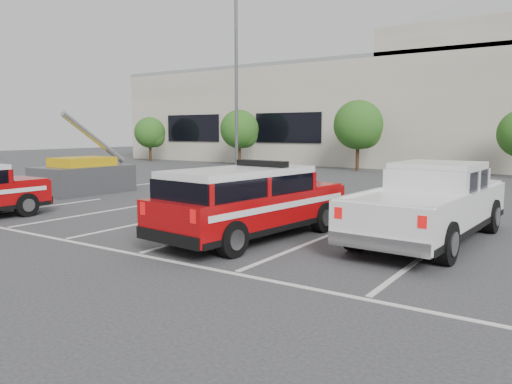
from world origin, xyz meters
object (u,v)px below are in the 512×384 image
Objects in this scene: tree_left at (241,131)px; light_pole_left at (236,86)px; tree_far_left at (151,134)px; tree_mid_left at (360,127)px; convention_building at (470,106)px; white_pickup at (430,210)px; utility_rig at (80,177)px; fire_chief_suv at (250,207)px.

light_pole_left is (6.91, -10.05, 2.41)m from tree_left.
tree_mid_left reaches higher than tree_far_left.
tree_mid_left is (-5.09, -9.82, -1.68)m from convention_building.
tree_far_left is at bearing 149.66° from white_pickup.
tree_far_left is 0.93× the size of utility_rig.
tree_left is at bearing 132.41° from fire_chief_suv.
utility_rig is (-10.63, -28.34, -4.00)m from convention_building.
tree_left is 27.42m from fire_chief_suv.
tree_far_left is 19.85m from light_pole_left.
tree_mid_left is (10.00, 0.00, 0.27)m from tree_left.
fire_chief_suv is (6.11, -22.11, -2.23)m from tree_mid_left.
tree_far_left is 35.97m from white_pickup.
light_pole_left is (-3.09, -10.05, 2.14)m from tree_mid_left.
light_pole_left is at bearing 75.68° from utility_rig.
convention_building is 18.11m from tree_left.
convention_building reaches higher than fire_chief_suv.
tree_far_left is at bearing 146.07° from fire_chief_suv.
convention_building is at bearing 21.37° from tree_far_left.
utility_rig is (-15.52, 1.26, -0.06)m from white_pickup.
light_pole_left is 16.89m from white_pickup.
tree_far_left is 20.01m from tree_mid_left.
tree_mid_left reaches higher than tree_left.
tree_far_left is at bearing 149.29° from light_pole_left.
tree_left reaches higher than utility_rig.
tree_far_left reaches higher than utility_rig.
light_pole_left is 1.58× the size of white_pickup.
tree_mid_left is at bearing 0.00° from tree_left.
convention_building reaches higher than tree_mid_left.
tree_left is 19.17m from utility_rig.
utility_rig is at bearing -52.02° from tree_far_left.
light_pole_left reaches higher than fire_chief_suv.
tree_mid_left is at bearing 111.77° from fire_chief_suv.
white_pickup is 1.51× the size of utility_rig.
fire_chief_suv is 12.18m from utility_rig.
tree_far_left is 0.39× the size of light_pole_left.
tree_left is at bearing 138.37° from white_pickup.
convention_building is 11.19m from tree_mid_left.
fire_chief_suv is at bearing -88.18° from convention_building.
tree_mid_left is at bearing 72.90° from light_pole_left.
convention_building is 5.86× the size of light_pole_left.
tree_mid_left is 1.13× the size of utility_rig.
tree_mid_left is 0.47× the size of light_pole_left.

